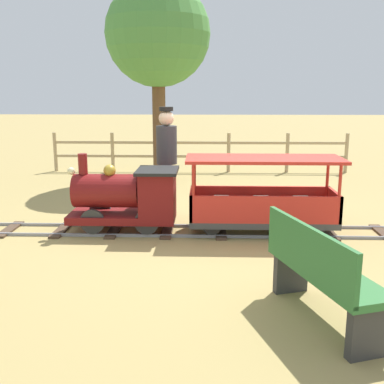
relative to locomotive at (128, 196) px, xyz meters
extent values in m
plane|color=#A38C51|center=(0.00, -1.11, -0.48)|extent=(60.00, 60.00, 0.00)
cube|color=gray|center=(-0.23, -0.87, -0.46)|extent=(0.03, 5.70, 0.04)
cube|color=gray|center=(0.23, -0.87, -0.46)|extent=(0.03, 5.70, 0.04)
cube|color=#4C3828|center=(0.00, -3.36, -0.47)|extent=(0.69, 0.14, 0.03)
cube|color=#4C3828|center=(0.00, -2.65, -0.47)|extent=(0.69, 0.14, 0.03)
cube|color=#4C3828|center=(0.00, -1.94, -0.47)|extent=(0.69, 0.14, 0.03)
cube|color=#4C3828|center=(0.00, -1.22, -0.47)|extent=(0.69, 0.14, 0.03)
cube|color=#4C3828|center=(0.00, -0.51, -0.47)|extent=(0.69, 0.14, 0.03)
cube|color=#4C3828|center=(0.00, 0.20, -0.47)|extent=(0.69, 0.14, 0.03)
cube|color=#4C3828|center=(0.00, 0.91, -0.47)|extent=(0.69, 0.14, 0.03)
cube|color=#4C3828|center=(0.00, 1.63, -0.47)|extent=(0.69, 0.14, 0.03)
cube|color=maroon|center=(0.00, 0.08, -0.27)|extent=(0.57, 1.40, 0.10)
cylinder|color=maroon|center=(0.00, 0.28, 0.08)|extent=(0.44, 0.85, 0.44)
cylinder|color=#B7932D|center=(0.00, 0.71, 0.08)|extent=(0.37, 0.02, 0.37)
cylinder|color=maroon|center=(0.00, 0.58, 0.43)|extent=(0.12, 0.12, 0.27)
sphere|color=#B7932D|center=(0.00, 0.23, 0.35)|extent=(0.16, 0.16, 0.16)
cube|color=maroon|center=(0.00, -0.39, 0.05)|extent=(0.57, 0.45, 0.55)
cube|color=black|center=(0.00, -0.39, 0.35)|extent=(0.65, 0.53, 0.04)
sphere|color=#F2EAB2|center=(0.00, 0.74, 0.34)|extent=(0.10, 0.10, 0.10)
cylinder|color=#2D2D2D|center=(-0.23, 0.43, -0.28)|extent=(0.05, 0.32, 0.32)
cylinder|color=#2D2D2D|center=(0.23, 0.43, -0.28)|extent=(0.05, 0.32, 0.32)
cylinder|color=#2D2D2D|center=(-0.23, -0.27, -0.28)|extent=(0.05, 0.32, 0.32)
cylinder|color=#2D2D2D|center=(0.23, -0.27, -0.28)|extent=(0.05, 0.32, 0.32)
cube|color=#3F3F3F|center=(0.00, -1.77, -0.30)|extent=(0.65, 1.90, 0.08)
cube|color=red|center=(-0.31, -1.77, -0.09)|extent=(0.04, 1.90, 0.35)
cube|color=red|center=(0.31, -1.77, -0.09)|extent=(0.04, 1.90, 0.35)
cube|color=red|center=(0.00, -0.84, -0.09)|extent=(0.65, 0.04, 0.35)
cube|color=red|center=(0.00, -2.70, -0.09)|extent=(0.65, 0.04, 0.35)
cylinder|color=red|center=(-0.30, -0.87, 0.11)|extent=(0.04, 0.04, 0.75)
cylinder|color=red|center=(0.30, -0.87, 0.11)|extent=(0.04, 0.04, 0.75)
cylinder|color=red|center=(-0.30, -2.67, 0.11)|extent=(0.04, 0.04, 0.75)
cylinder|color=red|center=(0.30, -2.67, 0.11)|extent=(0.04, 0.04, 0.75)
cube|color=red|center=(0.00, -1.77, 0.51)|extent=(0.75, 2.00, 0.04)
cube|color=brown|center=(0.00, -2.30, -0.14)|extent=(0.49, 0.20, 0.24)
cube|color=brown|center=(0.00, -1.77, -0.14)|extent=(0.49, 0.20, 0.24)
cube|color=brown|center=(0.00, -1.23, -0.14)|extent=(0.49, 0.20, 0.24)
cylinder|color=#262626|center=(-0.23, -1.10, -0.32)|extent=(0.04, 0.24, 0.24)
cylinder|color=#262626|center=(0.23, -1.10, -0.32)|extent=(0.04, 0.24, 0.24)
cylinder|color=#262626|center=(-0.23, -2.43, -0.32)|extent=(0.04, 0.24, 0.24)
cylinder|color=#262626|center=(0.23, -2.43, -0.32)|extent=(0.04, 0.24, 0.24)
cylinder|color=#282D47|center=(0.69, -0.45, -0.08)|extent=(0.12, 0.12, 0.80)
cylinder|color=#282D47|center=(0.87, -0.45, -0.08)|extent=(0.12, 0.12, 0.80)
cylinder|color=#333338|center=(0.78, -0.45, 0.59)|extent=(0.30, 0.30, 0.55)
sphere|color=beige|center=(0.78, -0.45, 0.98)|extent=(0.22, 0.22, 0.22)
cylinder|color=black|center=(0.78, -0.45, 1.11)|extent=(0.20, 0.20, 0.06)
cube|color=#2D6B33|center=(-2.36, -2.00, -0.06)|extent=(1.36, 0.78, 0.06)
cube|color=#2D6B33|center=(-2.41, -1.83, 0.14)|extent=(1.25, 0.44, 0.40)
cube|color=#333333|center=(-1.81, -1.82, -0.27)|extent=(0.17, 0.33, 0.42)
cube|color=#333333|center=(-2.90, -2.17, -0.27)|extent=(0.17, 0.33, 0.42)
cylinder|color=brown|center=(3.65, -0.05, 0.62)|extent=(0.27, 0.27, 2.21)
sphere|color=#4C8E42|center=(3.65, -0.05, 2.46)|extent=(2.08, 2.08, 2.08)
cylinder|color=tan|center=(4.65, -4.22, -0.03)|extent=(0.08, 0.08, 0.90)
cylinder|color=tan|center=(4.65, -2.88, -0.03)|extent=(0.08, 0.08, 0.90)
cylinder|color=tan|center=(4.65, -1.54, -0.03)|extent=(0.08, 0.08, 0.90)
cylinder|color=tan|center=(4.65, -0.20, -0.03)|extent=(0.08, 0.08, 0.90)
cylinder|color=tan|center=(4.65, 1.14, -0.03)|extent=(0.08, 0.08, 0.90)
cylinder|color=tan|center=(4.65, 2.48, -0.03)|extent=(0.08, 0.08, 0.90)
cube|color=tan|center=(4.65, -0.87, 0.19)|extent=(0.04, 6.70, 0.06)
cube|color=tan|center=(4.65, -0.87, -0.12)|extent=(0.04, 6.70, 0.06)
camera|label=1|loc=(-5.87, -1.03, 1.37)|focal=43.06mm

